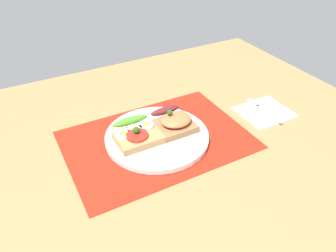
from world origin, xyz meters
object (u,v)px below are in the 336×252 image
at_px(plate, 157,137).
at_px(napkin, 264,111).
at_px(sandwich_salmon, 173,121).
at_px(fork, 263,110).
at_px(sandwich_egg_tomato, 136,133).

xyz_separation_m(plate, napkin, (0.31, -0.03, -0.01)).
xyz_separation_m(sandwich_salmon, fork, (0.26, -0.03, -0.03)).
bearing_deg(napkin, fork, 125.52).
bearing_deg(napkin, sandwich_egg_tomato, 173.51).
distance_m(plate, napkin, 0.31).
relative_size(plate, fork, 1.86).
height_order(sandwich_egg_tomato, fork, sandwich_egg_tomato).
bearing_deg(plate, sandwich_salmon, 9.53).
relative_size(sandwich_salmon, fork, 0.73).
height_order(plate, sandwich_egg_tomato, sandwich_egg_tomato).
bearing_deg(fork, sandwich_egg_tomato, 174.01).
height_order(plate, sandwich_salmon, sandwich_salmon).
distance_m(sandwich_salmon, napkin, 0.27).
xyz_separation_m(plate, fork, (0.31, -0.03, -0.00)).
bearing_deg(sandwich_salmon, plate, -170.47).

